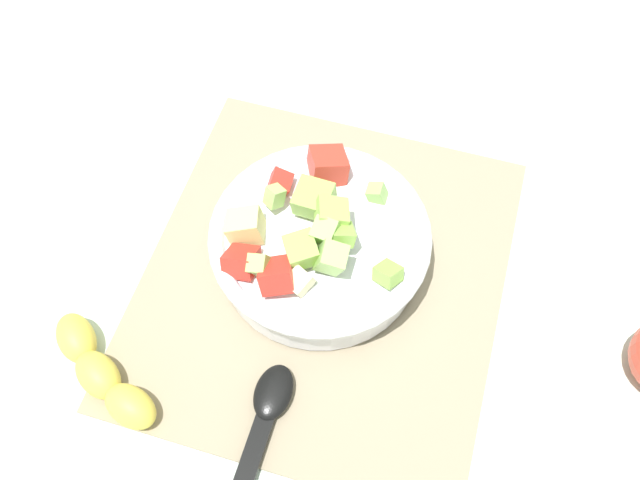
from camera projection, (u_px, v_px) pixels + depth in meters
ground_plane at (324, 278)px, 0.75m from camera, size 2.40×2.40×0.00m
placemat at (324, 277)px, 0.74m from camera, size 0.41×0.37×0.01m
salad_bowl at (319, 243)px, 0.72m from camera, size 0.22×0.22×0.10m
serving_spoon at (261, 430)px, 0.65m from camera, size 0.20×0.04×0.01m
banana_whole at (101, 372)px, 0.68m from camera, size 0.11×0.14×0.04m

